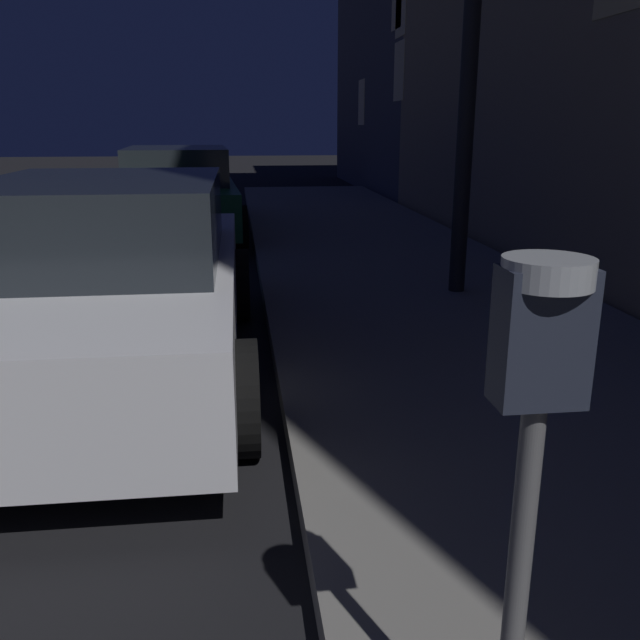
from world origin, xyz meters
TOP-DOWN VIEW (x-y plane):
  - parking_meter at (4.39, 0.86)m, footprint 0.19×0.19m
  - car_white at (2.85, 4.42)m, footprint 2.01×4.48m
  - car_green at (2.85, 10.76)m, footprint 2.15×4.67m
  - building_far at (11.54, 17.95)m, footprint 8.49×10.80m

SIDE VIEW (x-z plane):
  - car_white at x=2.85m, z-range 0.00..1.43m
  - car_green at x=2.85m, z-range 0.00..1.43m
  - parking_meter at x=4.39m, z-range 0.50..1.88m
  - building_far at x=11.54m, z-range 0.00..8.78m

